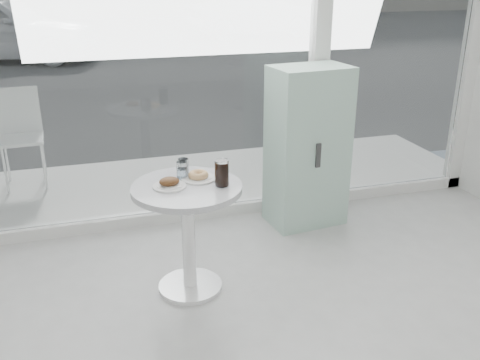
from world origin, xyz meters
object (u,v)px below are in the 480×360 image
object	(u,v)px
water_tumbler_a	(182,171)
water_tumbler_b	(183,168)
car_silver	(254,15)
mint_cabinet	(307,147)
cola_glass	(222,173)
main_table	(188,216)
plate_donut	(198,176)
patio_chair	(21,131)
plate_fritter	(170,183)

from	to	relation	value
water_tumbler_a	water_tumbler_b	world-z (taller)	same
water_tumbler_a	water_tumbler_b	bearing A→B (deg)	70.43
car_silver	water_tumbler_b	size ratio (longest dim) A/B	36.25
mint_cabinet	cola_glass	world-z (taller)	mint_cabinet
main_table	plate_donut	xyz separation A→B (m)	(0.10, 0.08, 0.24)
plate_donut	cola_glass	xyz separation A→B (m)	(0.12, -0.15, 0.06)
main_table	plate_donut	distance (m)	0.27
patio_chair	water_tumbler_a	size ratio (longest dim) A/B	8.07
plate_fritter	plate_donut	bearing A→B (deg)	21.29
main_table	plate_fritter	world-z (taller)	plate_fritter
main_table	cola_glass	bearing A→B (deg)	-16.26
water_tumbler_b	cola_glass	distance (m)	0.32
plate_fritter	water_tumbler_b	world-z (taller)	water_tumbler_b
main_table	plate_donut	bearing A→B (deg)	40.77
mint_cabinet	plate_donut	bearing A→B (deg)	-154.05
plate_fritter	water_tumbler_a	distance (m)	0.17
plate_donut	cola_glass	size ratio (longest dim) A/B	1.33
plate_donut	mint_cabinet	bearing A→B (deg)	32.29
car_silver	main_table	bearing A→B (deg)	154.86
plate_fritter	plate_donut	world-z (taller)	plate_fritter
main_table	water_tumbler_a	xyz separation A→B (m)	(-0.00, 0.13, 0.27)
mint_cabinet	water_tumbler_a	size ratio (longest dim) A/B	11.50
water_tumbler_b	cola_glass	world-z (taller)	cola_glass
mint_cabinet	car_silver	world-z (taller)	car_silver
car_silver	plate_donut	distance (m)	14.56
patio_chair	car_silver	bearing A→B (deg)	58.80
plate_donut	car_silver	bearing A→B (deg)	70.38
plate_donut	water_tumbler_a	size ratio (longest dim) A/B	1.95
plate_fritter	car_silver	bearing A→B (deg)	69.73
car_silver	water_tumbler_b	distance (m)	14.50
plate_donut	cola_glass	world-z (taller)	cola_glass
plate_fritter	cola_glass	distance (m)	0.34
main_table	patio_chair	world-z (taller)	patio_chair
patio_chair	car_silver	distance (m)	13.05
plate_donut	water_tumbler_a	bearing A→B (deg)	154.64
cola_glass	plate_donut	bearing A→B (deg)	129.26
patio_chair	plate_fritter	world-z (taller)	patio_chair
main_table	patio_chair	xyz separation A→B (m)	(-1.20, 2.31, 0.04)
main_table	water_tumbler_a	bearing A→B (deg)	90.39
main_table	plate_fritter	distance (m)	0.27
car_silver	plate_donut	size ratio (longest dim) A/B	18.57
plate_fritter	plate_donut	xyz separation A→B (m)	(0.20, 0.08, -0.01)
plate_fritter	water_tumbler_a	bearing A→B (deg)	50.21
cola_glass	plate_fritter	bearing A→B (deg)	168.05
main_table	car_silver	bearing A→B (deg)	70.13
plate_donut	water_tumbler_a	xyz separation A→B (m)	(-0.10, 0.05, 0.03)
car_silver	plate_donut	xyz separation A→B (m)	(-4.89, -13.72, 0.09)
mint_cabinet	water_tumbler_a	bearing A→B (deg)	-158.00
mint_cabinet	plate_donut	xyz separation A→B (m)	(-1.08, -0.68, 0.11)
patio_chair	mint_cabinet	bearing A→B (deg)	-35.85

